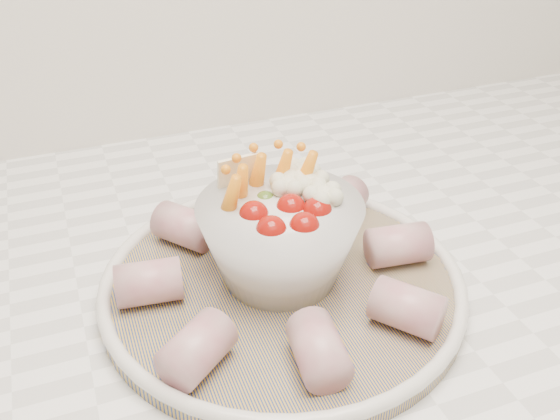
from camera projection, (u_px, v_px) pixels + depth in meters
name	position (u px, v px, depth m)	size (l,w,h in m)	color
serving_platter	(282.00, 283.00, 0.54)	(0.31, 0.31, 0.02)	navy
veggie_bowl	(281.00, 235.00, 0.52)	(0.14, 0.14, 0.11)	silver
cured_meat_rolls	(281.00, 262.00, 0.53)	(0.27, 0.28, 0.04)	#A64C5B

